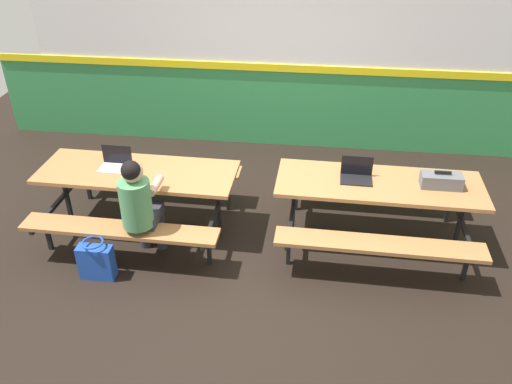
{
  "coord_description": "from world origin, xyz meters",
  "views": [
    {
      "loc": [
        0.59,
        -4.44,
        3.45
      ],
      "look_at": [
        0.0,
        0.24,
        0.55
      ],
      "focal_mm": 37.04,
      "sensor_mm": 36.0,
      "label": 1
    }
  ],
  "objects_px": {
    "tote_bag_bright": "(96,261)",
    "picnic_table_right": "(378,196)",
    "picnic_table_left": "(139,184)",
    "laptop_silver": "(116,163)",
    "student_nearer": "(139,203)",
    "toolbox_grey": "(441,180)",
    "laptop_dark": "(356,175)"
  },
  "relations": [
    {
      "from": "laptop_dark",
      "to": "student_nearer",
      "type": "bearing_deg",
      "value": -162.15
    },
    {
      "from": "picnic_table_left",
      "to": "student_nearer",
      "type": "relative_size",
      "value": 1.73
    },
    {
      "from": "laptop_dark",
      "to": "toolbox_grey",
      "type": "relative_size",
      "value": 0.81
    },
    {
      "from": "picnic_table_left",
      "to": "student_nearer",
      "type": "height_order",
      "value": "student_nearer"
    },
    {
      "from": "student_nearer",
      "to": "toolbox_grey",
      "type": "xyz_separation_m",
      "value": [
        2.91,
        0.62,
        0.1
      ]
    },
    {
      "from": "laptop_silver",
      "to": "toolbox_grey",
      "type": "height_order",
      "value": "laptop_silver"
    },
    {
      "from": "picnic_table_left",
      "to": "laptop_dark",
      "type": "bearing_deg",
      "value": 2.75
    },
    {
      "from": "picnic_table_left",
      "to": "laptop_silver",
      "type": "relative_size",
      "value": 6.46
    },
    {
      "from": "student_nearer",
      "to": "picnic_table_left",
      "type": "bearing_deg",
      "value": 109.55
    },
    {
      "from": "picnic_table_right",
      "to": "toolbox_grey",
      "type": "relative_size",
      "value": 5.23
    },
    {
      "from": "picnic_table_left",
      "to": "laptop_silver",
      "type": "xyz_separation_m",
      "value": [
        -0.24,
        0.04,
        0.21
      ]
    },
    {
      "from": "laptop_silver",
      "to": "laptop_dark",
      "type": "xyz_separation_m",
      "value": [
        2.52,
        0.07,
        0.0
      ]
    },
    {
      "from": "picnic_table_right",
      "to": "student_nearer",
      "type": "distance_m",
      "value": 2.4
    },
    {
      "from": "picnic_table_left",
      "to": "laptop_dark",
      "type": "relative_size",
      "value": 6.46
    },
    {
      "from": "picnic_table_left",
      "to": "tote_bag_bright",
      "type": "height_order",
      "value": "picnic_table_left"
    },
    {
      "from": "picnic_table_right",
      "to": "laptop_silver",
      "type": "height_order",
      "value": "laptop_silver"
    },
    {
      "from": "picnic_table_right",
      "to": "student_nearer",
      "type": "xyz_separation_m",
      "value": [
        -2.31,
        -0.63,
        0.13
      ]
    },
    {
      "from": "toolbox_grey",
      "to": "tote_bag_bright",
      "type": "bearing_deg",
      "value": -164.51
    },
    {
      "from": "picnic_table_right",
      "to": "toolbox_grey",
      "type": "height_order",
      "value": "toolbox_grey"
    },
    {
      "from": "picnic_table_right",
      "to": "tote_bag_bright",
      "type": "height_order",
      "value": "picnic_table_right"
    },
    {
      "from": "toolbox_grey",
      "to": "tote_bag_bright",
      "type": "distance_m",
      "value": 3.48
    },
    {
      "from": "toolbox_grey",
      "to": "tote_bag_bright",
      "type": "relative_size",
      "value": 0.93
    },
    {
      "from": "laptop_silver",
      "to": "tote_bag_bright",
      "type": "relative_size",
      "value": 0.75
    },
    {
      "from": "toolbox_grey",
      "to": "tote_bag_bright",
      "type": "height_order",
      "value": "toolbox_grey"
    },
    {
      "from": "laptop_silver",
      "to": "tote_bag_bright",
      "type": "bearing_deg",
      "value": -87.09
    },
    {
      "from": "laptop_dark",
      "to": "picnic_table_left",
      "type": "bearing_deg",
      "value": -177.25
    },
    {
      "from": "picnic_table_right",
      "to": "tote_bag_bright",
      "type": "bearing_deg",
      "value": -161.14
    },
    {
      "from": "picnic_table_left",
      "to": "toolbox_grey",
      "type": "xyz_separation_m",
      "value": [
        3.11,
        0.06,
        0.23
      ]
    },
    {
      "from": "laptop_dark",
      "to": "picnic_table_right",
      "type": "bearing_deg",
      "value": -10.05
    },
    {
      "from": "student_nearer",
      "to": "laptop_silver",
      "type": "height_order",
      "value": "student_nearer"
    },
    {
      "from": "tote_bag_bright",
      "to": "picnic_table_right",
      "type": "bearing_deg",
      "value": 18.86
    },
    {
      "from": "student_nearer",
      "to": "tote_bag_bright",
      "type": "distance_m",
      "value": 0.71
    }
  ]
}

